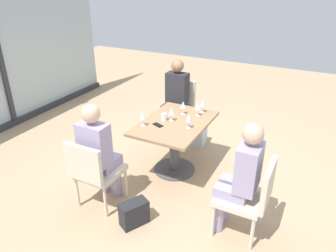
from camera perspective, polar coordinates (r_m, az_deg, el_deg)
ground_plane at (r=4.50m, az=1.14°, el=-7.72°), size 12.00×12.00×0.00m
dining_table_main at (r=4.23m, az=1.21°, el=-1.81°), size 1.16×0.80×0.73m
chair_far_left at (r=3.69m, az=-12.96°, el=-7.61°), size 0.51×0.46×0.87m
chair_far_right at (r=5.31m, az=1.84°, el=3.86°), size 0.51×0.46×0.87m
chair_front_left at (r=3.35m, az=14.36°, el=-11.65°), size 0.46×0.50×0.87m
person_far_left at (r=3.65m, az=-12.20°, el=-4.12°), size 0.39×0.34×1.26m
person_far_right at (r=5.15m, az=1.34°, el=5.55°), size 0.39×0.34×1.26m
person_front_left at (r=3.25m, az=12.88°, el=-8.34°), size 0.34×0.39×1.26m
wine_glass_0 at (r=4.28m, az=5.32°, el=3.45°), size 0.07×0.07×0.18m
wine_glass_1 at (r=4.32m, az=2.69°, el=3.74°), size 0.07×0.07×0.18m
wine_glass_2 at (r=4.12m, az=0.61°, el=2.59°), size 0.07×0.07×0.18m
wine_glass_3 at (r=3.93m, az=3.69°, el=1.36°), size 0.07×0.07×0.18m
wine_glass_4 at (r=4.40m, az=6.14°, el=4.03°), size 0.07×0.07×0.18m
wine_glass_5 at (r=4.00m, az=-4.49°, el=1.79°), size 0.07×0.07×0.18m
coffee_cup at (r=4.17m, az=-0.69°, el=1.62°), size 0.08×0.08×0.09m
cell_phone_on_table at (r=4.05m, az=-1.79°, el=0.18°), size 0.12×0.16×0.01m
handbag_0 at (r=3.60m, az=-6.01°, el=-15.11°), size 0.34×0.28×0.28m
handbag_1 at (r=5.07m, az=5.64°, el=-1.86°), size 0.31×0.19×0.28m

